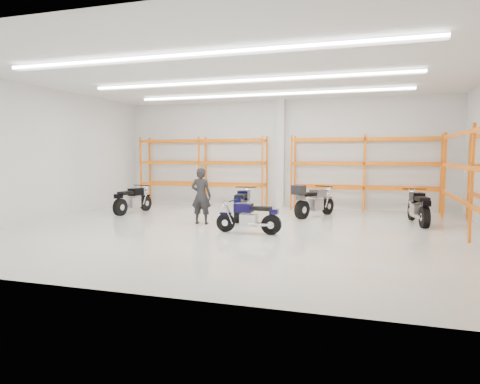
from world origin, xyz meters
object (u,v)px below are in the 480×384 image
(motorcycle_back_b, at_px, (242,205))
(motorcycle_back_d, at_px, (419,208))
(standing_man, at_px, (201,196))
(motorcycle_back_a, at_px, (132,201))
(motorcycle_back_c, at_px, (312,201))
(structural_column, at_px, (281,154))
(motorcycle_main, at_px, (251,218))

(motorcycle_back_b, xyz_separation_m, motorcycle_back_d, (5.64, 0.73, 0.01))
(motorcycle_back_d, xyz_separation_m, standing_man, (-6.64, -1.96, 0.39))
(motorcycle_back_a, height_order, standing_man, standing_man)
(motorcycle_back_b, height_order, motorcycle_back_c, motorcycle_back_c)
(motorcycle_back_b, distance_m, structural_column, 4.26)
(motorcycle_back_a, height_order, motorcycle_back_b, motorcycle_back_b)
(motorcycle_back_a, xyz_separation_m, structural_column, (4.95, 3.59, 1.76))
(motorcycle_main, xyz_separation_m, structural_column, (-0.48, 6.21, 1.81))
(motorcycle_back_a, xyz_separation_m, motorcycle_back_d, (10.09, 0.47, 0.03))
(motorcycle_back_b, relative_size, motorcycle_back_c, 1.04)
(structural_column, bearing_deg, standing_man, -106.48)
(motorcycle_back_b, distance_m, motorcycle_back_c, 2.54)
(motorcycle_back_c, bearing_deg, motorcycle_back_a, -171.17)
(motorcycle_back_c, bearing_deg, structural_column, 123.34)
(motorcycle_back_c, height_order, structural_column, structural_column)
(motorcycle_back_a, distance_m, motorcycle_back_b, 4.46)
(motorcycle_back_c, relative_size, motorcycle_back_d, 0.95)
(motorcycle_back_b, bearing_deg, motorcycle_back_a, 176.65)
(motorcycle_main, distance_m, standing_man, 2.32)
(motorcycle_main, bearing_deg, motorcycle_back_a, 154.28)
(motorcycle_main, distance_m, motorcycle_back_d, 5.59)
(motorcycle_back_c, bearing_deg, motorcycle_main, -108.36)
(motorcycle_main, bearing_deg, motorcycle_back_d, 33.49)
(motorcycle_main, height_order, motorcycle_back_c, motorcycle_back_c)
(motorcycle_back_b, height_order, structural_column, structural_column)
(motorcycle_back_a, distance_m, standing_man, 3.78)
(motorcycle_back_a, bearing_deg, motorcycle_back_c, 8.83)
(motorcycle_back_a, bearing_deg, structural_column, 35.97)
(motorcycle_back_b, relative_size, motorcycle_back_d, 0.99)
(motorcycle_back_a, xyz_separation_m, standing_man, (3.45, -1.49, 0.42))
(motorcycle_main, bearing_deg, motorcycle_back_c, 71.64)
(motorcycle_back_a, xyz_separation_m, motorcycle_back_c, (6.64, 1.03, 0.08))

